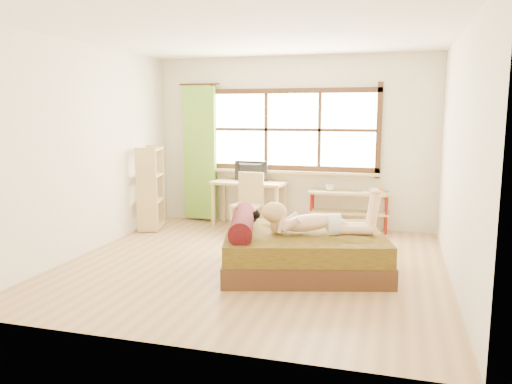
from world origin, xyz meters
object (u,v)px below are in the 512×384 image
(chair, at_px, (249,199))
(bookshelf, at_px, (151,188))
(bed, at_px, (300,249))
(desk, at_px, (249,187))
(kitten, at_px, (247,217))
(woman, at_px, (316,210))
(pipe_shelf, at_px, (350,202))

(chair, bearing_deg, bookshelf, -167.09)
(bed, distance_m, desk, 2.39)
(kitten, bearing_deg, woman, -24.74)
(bed, xyz_separation_m, chair, (-1.11, 1.65, 0.26))
(chair, height_order, bookshelf, bookshelf)
(kitten, distance_m, chair, 1.60)
(woman, distance_m, pipe_shelf, 2.20)
(desk, relative_size, bookshelf, 0.94)
(woman, xyz_separation_m, chair, (-1.31, 1.69, -0.22))
(chair, distance_m, bookshelf, 1.57)
(desk, bearing_deg, pipe_shelf, 9.13)
(bed, distance_m, bookshelf, 3.04)
(desk, relative_size, chair, 1.32)
(woman, height_order, chair, woman)
(pipe_shelf, bearing_deg, chair, -164.38)
(woman, height_order, bookshelf, bookshelf)
(bookshelf, bearing_deg, woman, -42.04)
(chair, bearing_deg, woman, -47.53)
(bed, xyz_separation_m, desk, (-1.22, 2.02, 0.39))
(bed, relative_size, woman, 1.68)
(pipe_shelf, height_order, bookshelf, bookshelf)
(bed, height_order, bookshelf, bookshelf)
(woman, bearing_deg, chair, 112.72)
(woman, bearing_deg, bookshelf, 137.74)
(bed, height_order, desk, desk)
(pipe_shelf, bearing_deg, bed, -102.40)
(bed, distance_m, chair, 2.01)
(bed, distance_m, woman, 0.52)
(kitten, relative_size, pipe_shelf, 0.22)
(chair, xyz_separation_m, pipe_shelf, (1.48, 0.49, -0.06))
(desk, distance_m, bookshelf, 1.55)
(desk, height_order, bookshelf, bookshelf)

